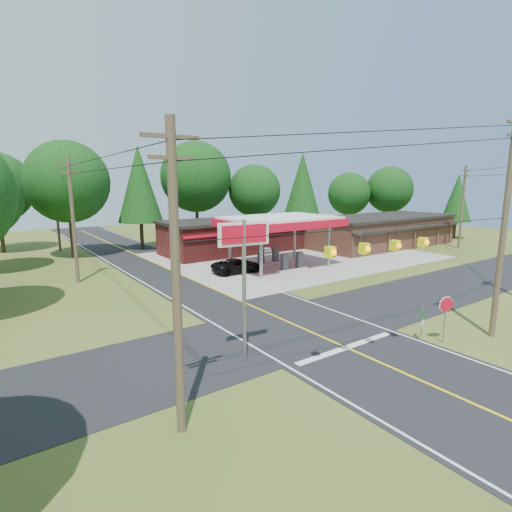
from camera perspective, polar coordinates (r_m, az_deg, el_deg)
ground at (r=23.11m, az=6.07°, el=-10.02°), size 120.00×120.00×0.00m
main_highway at (r=23.11m, az=6.07°, el=-9.99°), size 8.00×120.00×0.02m
cross_road at (r=23.10m, az=6.07°, el=-9.98°), size 70.00×7.00×0.02m
lane_center_yellow at (r=23.10m, az=6.07°, el=-9.96°), size 0.15×110.00×0.00m
gas_canopy at (r=37.58m, az=3.45°, el=4.72°), size 10.60×7.40×4.88m
convenience_store at (r=46.53m, az=-3.32°, el=2.95°), size 16.40×7.55×3.80m
strip_building at (r=53.55m, az=17.47°, el=3.48°), size 20.40×8.75×3.80m
utility_pole_near_right at (r=23.82m, az=31.94°, el=3.80°), size 1.80×0.30×11.50m
utility_pole_near_left at (r=12.53m, az=-11.36°, el=-3.08°), size 1.80×0.30×10.00m
utility_pole_far_left at (r=34.88m, az=-24.69°, el=4.86°), size 1.80×0.30×10.00m
utility_pole_far_right at (r=54.61m, az=27.40°, el=6.38°), size 1.80×0.30×10.00m
utility_pole_north at (r=51.88m, az=-26.59°, el=5.79°), size 0.30×0.30×9.50m
overhead_beacons at (r=16.91m, az=17.43°, el=3.64°), size 17.04×2.04×1.03m
treeline_backdrop at (r=42.96m, az=-14.74°, el=9.44°), size 70.27×51.59×13.30m
suv_car at (r=35.88m, az=-2.66°, el=-1.41°), size 4.96×4.96×1.29m
sedan_car at (r=46.19m, az=0.10°, el=1.30°), size 4.34×4.34×1.28m
big_stop_sign at (r=17.30m, az=-1.71°, el=-0.41°), size 2.42×0.38×6.52m
octagonal_stop_sign at (r=22.33m, az=25.52°, el=-6.77°), size 0.82×0.34×2.48m
route_sign_post at (r=22.35m, az=22.68°, el=-8.50°), size 0.38×0.14×1.90m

